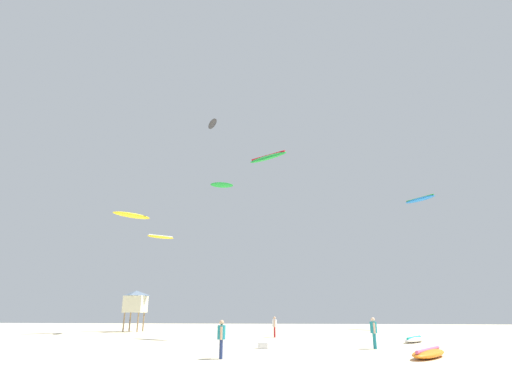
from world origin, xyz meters
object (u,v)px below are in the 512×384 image
object	(u,v)px
kite_aloft_1	(222,185)
kite_grounded_near	(429,353)
kite_aloft_5	(212,124)
kite_aloft_2	(161,237)
person_midground	(275,325)
kite_aloft_3	(132,215)
kite_grounded_mid	(414,340)
cooler_box	(263,346)
person_left	(374,330)
lifeguard_tower	(136,301)
kite_aloft_0	(420,199)
person_foreground	(221,336)
kite_aloft_4	(268,157)

from	to	relation	value
kite_aloft_1	kite_grounded_near	bearing A→B (deg)	-62.82
kite_aloft_1	kite_aloft_5	size ratio (longest dim) A/B	1.19
kite_aloft_2	person_midground	bearing A→B (deg)	-36.33
kite_aloft_3	kite_aloft_1	bearing A→B (deg)	57.63
kite_grounded_mid	kite_aloft_5	world-z (taller)	kite_aloft_5
kite_grounded_mid	kite_aloft_2	world-z (taller)	kite_aloft_2
cooler_box	kite_aloft_3	size ratio (longest dim) A/B	0.15
person_left	lifeguard_tower	size ratio (longest dim) A/B	0.40
kite_aloft_0	kite_grounded_near	bearing A→B (deg)	-109.09
kite_aloft_0	kite_aloft_3	xyz separation A→B (m)	(-33.69, -12.04, -4.28)
lifeguard_tower	kite_aloft_0	bearing A→B (deg)	15.59
person_foreground	cooler_box	distance (m)	5.32
kite_aloft_0	kite_aloft_2	size ratio (longest dim) A/B	1.33
kite_grounded_mid	kite_aloft_4	xyz separation A→B (m)	(-9.90, 3.10, 14.91)
person_midground	kite_aloft_5	xyz separation A→B (m)	(-7.28, 6.43, 21.88)
person_midground	kite_aloft_3	bearing A→B (deg)	-21.41
kite_grounded_mid	kite_aloft_4	size ratio (longest dim) A/B	0.82
person_foreground	kite_grounded_near	size ratio (longest dim) A/B	0.47
person_foreground	kite_grounded_near	distance (m)	9.17
person_foreground	kite_aloft_5	size ratio (longest dim) A/B	0.58
kite_grounded_near	kite_grounded_mid	size ratio (longest dim) A/B	1.06
lifeguard_tower	person_foreground	bearing A→B (deg)	-59.03
kite_aloft_3	kite_grounded_mid	bearing A→B (deg)	-20.97
person_midground	kite_grounded_near	world-z (taller)	person_midground
person_foreground	kite_aloft_3	world-z (taller)	kite_aloft_3
kite_grounded_near	kite_aloft_3	world-z (taller)	kite_aloft_3
person_midground	lifeguard_tower	bearing A→B (deg)	-30.13
person_left	kite_aloft_4	size ratio (longest dim) A/B	0.42
person_left	lifeguard_tower	xyz separation A→B (m)	(-21.28, 17.41, 2.09)
person_left	cooler_box	bearing A→B (deg)	-176.67
person_foreground	kite_aloft_2	bearing A→B (deg)	107.49
kite_aloft_0	kite_aloft_3	world-z (taller)	kite_aloft_0
cooler_box	kite_aloft_5	distance (m)	28.86
lifeguard_tower	kite_aloft_3	distance (m)	9.13
kite_aloft_5	kite_aloft_2	bearing A→B (deg)	150.29
kite_aloft_4	lifeguard_tower	bearing A→B (deg)	148.42
kite_aloft_0	kite_aloft_4	size ratio (longest dim) A/B	1.04
lifeguard_tower	kite_aloft_4	xyz separation A→B (m)	(14.90, -9.16, 12.03)
cooler_box	kite_grounded_near	bearing A→B (deg)	-26.25
kite_aloft_1	kite_aloft_3	world-z (taller)	kite_aloft_1
kite_grounded_mid	kite_aloft_2	distance (m)	29.40
lifeguard_tower	kite_aloft_5	world-z (taller)	kite_aloft_5
kite_aloft_5	kite_aloft_0	bearing A→B (deg)	22.94
kite_aloft_3	kite_aloft_5	bearing A→B (deg)	8.48
person_midground	kite_grounded_near	distance (m)	15.68
kite_aloft_3	person_foreground	bearing A→B (deg)	-55.45
kite_aloft_1	cooler_box	bearing A→B (deg)	-73.34
lifeguard_tower	kite_aloft_2	world-z (taller)	kite_aloft_2
kite_grounded_mid	kite_aloft_1	xyz separation A→B (m)	(-17.65, 21.12, 18.63)
kite_aloft_3	kite_aloft_4	world-z (taller)	kite_aloft_4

